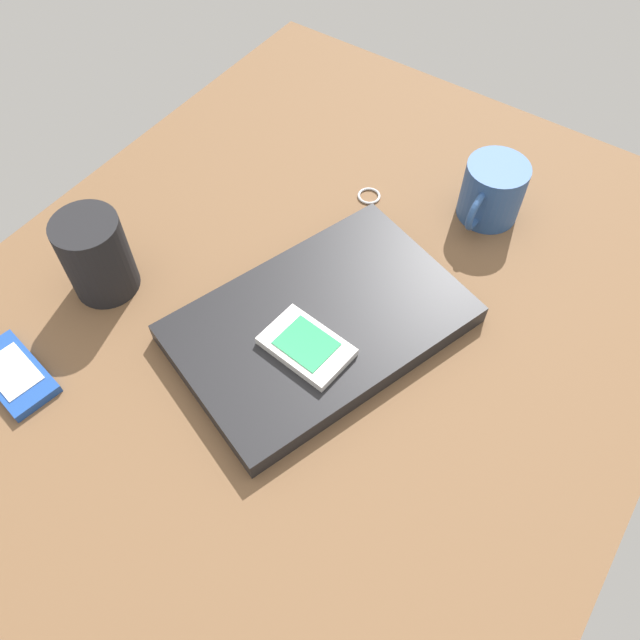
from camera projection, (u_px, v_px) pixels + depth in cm
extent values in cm
cube|color=brown|center=(264.00, 376.00, 73.53)|extent=(120.00, 80.00, 3.00)
cube|color=black|center=(320.00, 323.00, 74.39)|extent=(38.11, 30.85, 2.60)
cube|color=silver|center=(307.00, 346.00, 70.39)|extent=(7.16, 10.24, 1.06)
cube|color=#33A566|center=(306.00, 343.00, 69.90)|extent=(5.43, 6.45, 0.14)
cube|color=#1E479E|center=(14.00, 374.00, 71.30)|extent=(7.33, 11.51, 1.12)
cube|color=white|center=(12.00, 371.00, 70.78)|extent=(5.42, 7.29, 0.14)
cylinder|color=#2D518C|center=(493.00, 191.00, 83.17)|extent=(8.10, 8.10, 8.10)
torus|color=#2D518C|center=(477.00, 210.00, 81.10)|extent=(5.44, 0.90, 5.44)
cylinder|color=black|center=(96.00, 256.00, 74.99)|extent=(7.86, 7.86, 10.74)
torus|color=silver|center=(369.00, 196.00, 88.09)|extent=(3.19, 3.19, 0.36)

